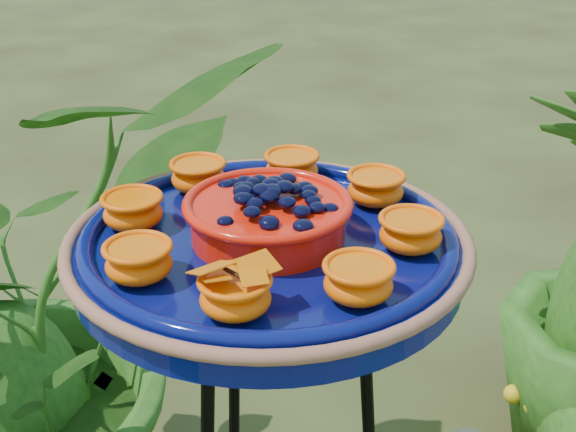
{
  "coord_description": "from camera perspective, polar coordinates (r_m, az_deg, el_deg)",
  "views": [
    {
      "loc": [
        -0.16,
        -0.77,
        1.33
      ],
      "look_at": [
        -0.06,
        0.04,
        0.93
      ],
      "focal_mm": 50.0,
      "sensor_mm": 36.0,
      "label": 1
    }
  ],
  "objects": [
    {
      "name": "shrub_back_left",
      "position": [
        1.53,
        -19.74,
        -7.91
      ],
      "size": [
        1.23,
        1.22,
        1.03
      ],
      "primitive_type": "imported",
      "rotation": [
        0.0,
        0.0,
        0.77
      ],
      "color": "#1D4712",
      "rests_on": "ground"
    },
    {
      "name": "feeder_dish",
      "position": [
        0.91,
        -1.42,
        -1.69
      ],
      "size": [
        0.56,
        0.56,
        0.1
      ],
      "rotation": [
        0.0,
        0.0,
        0.31
      ],
      "color": "#070D52",
      "rests_on": "tripod_stand"
    }
  ]
}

